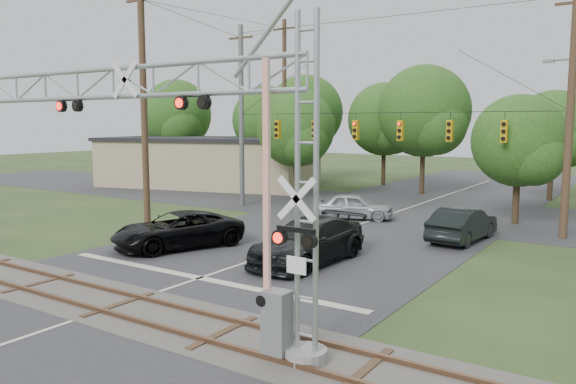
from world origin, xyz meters
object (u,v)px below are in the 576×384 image
Objects in this scene: car_dark at (308,241)px; pickup_black at (178,230)px; traffic_signal_span at (393,118)px; sedan_silver at (355,206)px; crossing_gantry at (178,143)px; commercial_building at (210,161)px.

pickup_black is at bearing -169.49° from car_dark.
sedan_silver is (-1.93, -0.63, -4.88)m from traffic_signal_span.
traffic_signal_span reaches higher than crossing_gantry.
pickup_black is 1.32× the size of sedan_silver.
commercial_building is at bearing 141.41° from car_dark.
car_dark is 10.30m from sedan_silver.
car_dark is at bearing 176.60° from sedan_silver.
pickup_black is 0.96× the size of car_dark.
traffic_signal_span is at bearing -35.57° from commercial_building.
car_dark reaches higher than sedan_silver.
commercial_building reaches higher than pickup_black.
sedan_silver is (-2.98, 9.86, -0.12)m from car_dark.
commercial_building is at bearing 149.96° from pickup_black.
commercial_building is (-20.03, 7.77, -3.53)m from traffic_signal_span.
car_dark is at bearing 96.90° from crossing_gantry.
commercial_building is at bearing 158.79° from traffic_signal_span.
commercial_building is (-18.10, 8.40, 1.35)m from sedan_silver.
pickup_black is at bearing -66.25° from commercial_building.
sedan_silver is (3.09, 10.74, -0.05)m from pickup_black.
crossing_gantry is at bearing -64.23° from commercial_building.
crossing_gantry reaches higher than car_dark.
traffic_signal_span reaches higher than pickup_black.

